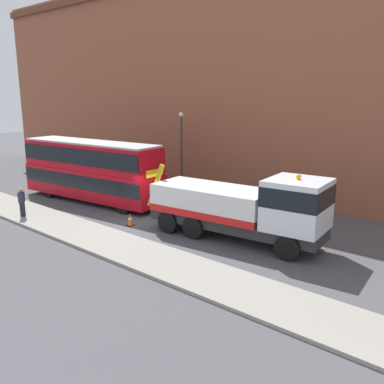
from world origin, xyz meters
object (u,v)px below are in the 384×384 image
object	(u,v)px
pedestrian_onlooker	(22,202)
traffic_cone_near_bus	(130,220)
double_decker_bus	(91,169)
recovery_tow_truck	(243,207)
street_lamp	(181,145)

from	to	relation	value
pedestrian_onlooker	traffic_cone_near_bus	bearing A→B (deg)	-11.80
double_decker_bus	traffic_cone_near_bus	distance (m)	6.68
double_decker_bus	traffic_cone_near_bus	world-z (taller)	double_decker_bus
recovery_tow_truck	pedestrian_onlooker	bearing A→B (deg)	-162.14
pedestrian_onlooker	street_lamp	xyz separation A→B (m)	(2.25, 11.39, 2.49)
traffic_cone_near_bus	street_lamp	distance (m)	9.46
traffic_cone_near_bus	pedestrian_onlooker	bearing A→B (deg)	-151.09
double_decker_bus	pedestrian_onlooker	world-z (taller)	double_decker_bus
recovery_tow_truck	double_decker_bus	bearing A→B (deg)	174.27
pedestrian_onlooker	street_lamp	size ratio (longest dim) A/B	0.29
recovery_tow_truck	traffic_cone_near_bus	bearing A→B (deg)	-167.39
recovery_tow_truck	double_decker_bus	size ratio (longest dim) A/B	0.91
recovery_tow_truck	traffic_cone_near_bus	distance (m)	6.54
recovery_tow_truck	traffic_cone_near_bus	xyz separation A→B (m)	(-6.05, -2.03, -1.42)
double_decker_bus	pedestrian_onlooker	xyz separation A→B (m)	(0.32, -5.18, -1.25)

